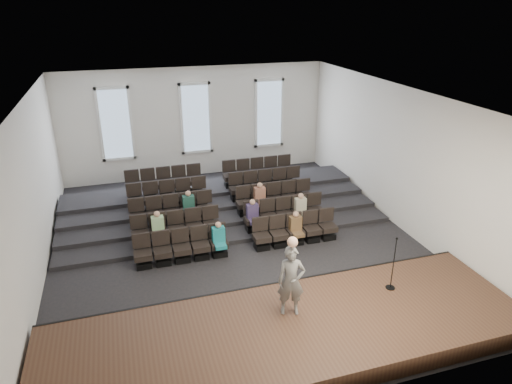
# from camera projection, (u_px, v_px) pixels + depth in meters

# --- Properties ---
(ground) EXTENTS (14.00, 14.00, 0.00)m
(ground) POSITION_uv_depth(u_px,v_px,m) (236.00, 243.00, 15.57)
(ground) COLOR black
(ground) RESTS_ON ground
(ceiling) EXTENTS (12.00, 14.00, 0.02)m
(ceiling) POSITION_uv_depth(u_px,v_px,m) (233.00, 96.00, 13.61)
(ceiling) COLOR white
(ceiling) RESTS_ON ground
(wall_back) EXTENTS (12.00, 0.04, 5.00)m
(wall_back) POSITION_uv_depth(u_px,v_px,m) (196.00, 123.00, 20.77)
(wall_back) COLOR white
(wall_back) RESTS_ON ground
(wall_front) EXTENTS (12.00, 0.04, 5.00)m
(wall_front) POSITION_uv_depth(u_px,v_px,m) (331.00, 304.00, 8.42)
(wall_front) COLOR white
(wall_front) RESTS_ON ground
(wall_left) EXTENTS (0.04, 14.00, 5.00)m
(wall_left) POSITION_uv_depth(u_px,v_px,m) (30.00, 197.00, 12.96)
(wall_left) COLOR white
(wall_left) RESTS_ON ground
(wall_right) EXTENTS (0.04, 14.00, 5.00)m
(wall_right) POSITION_uv_depth(u_px,v_px,m) (398.00, 157.00, 16.23)
(wall_right) COLOR white
(wall_right) RESTS_ON ground
(stage) EXTENTS (11.80, 3.60, 0.50)m
(stage) POSITION_uv_depth(u_px,v_px,m) (290.00, 334.00, 10.98)
(stage) COLOR #432B1C
(stage) RESTS_ON ground
(stage_lip) EXTENTS (11.80, 0.06, 0.52)m
(stage_lip) POSITION_uv_depth(u_px,v_px,m) (267.00, 292.00, 12.54)
(stage_lip) COLOR black
(stage_lip) RESTS_ON ground
(risers) EXTENTS (11.80, 4.80, 0.60)m
(risers) POSITION_uv_depth(u_px,v_px,m) (216.00, 202.00, 18.28)
(risers) COLOR black
(risers) RESTS_ON ground
(seating_rows) EXTENTS (6.80, 4.70, 1.67)m
(seating_rows) POSITION_uv_depth(u_px,v_px,m) (225.00, 207.00, 16.66)
(seating_rows) COLOR black
(seating_rows) RESTS_ON ground
(windows) EXTENTS (8.44, 0.10, 3.24)m
(windows) POSITION_uv_depth(u_px,v_px,m) (196.00, 119.00, 20.63)
(windows) COLOR white
(windows) RESTS_ON wall_back
(audience) EXTENTS (5.45, 2.64, 1.10)m
(audience) POSITION_uv_depth(u_px,v_px,m) (240.00, 215.00, 15.72)
(audience) COLOR teal
(audience) RESTS_ON seating_rows
(speaker) EXTENTS (0.76, 0.60, 1.83)m
(speaker) POSITION_uv_depth(u_px,v_px,m) (291.00, 281.00, 11.00)
(speaker) COLOR #64625F
(speaker) RESTS_ON stage
(mic_stand) EXTENTS (0.26, 0.26, 1.55)m
(mic_stand) POSITION_uv_depth(u_px,v_px,m) (392.00, 273.00, 12.12)
(mic_stand) COLOR black
(mic_stand) RESTS_ON stage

